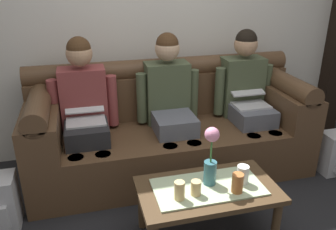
{
  "coord_description": "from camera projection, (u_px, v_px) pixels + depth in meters",
  "views": [
    {
      "loc": [
        -0.73,
        -1.57,
        1.71
      ],
      "look_at": [
        -0.12,
        0.79,
        0.68
      ],
      "focal_mm": 37.26,
      "sensor_mm": 36.0,
      "label": 1
    }
  ],
  "objects": [
    {
      "name": "cup_far_center",
      "position": [
        243.0,
        175.0,
        2.27
      ],
      "size": [
        0.08,
        0.08,
        0.13
      ],
      "primitive_type": "cylinder",
      "color": "white",
      "rests_on": "coffee_table"
    },
    {
      "name": "cup_near_left",
      "position": [
        196.0,
        188.0,
        2.16
      ],
      "size": [
        0.06,
        0.06,
        0.1
      ],
      "primitive_type": "cylinder",
      "color": "#DBB77A",
      "rests_on": "coffee_table"
    },
    {
      "name": "flower_vase",
      "position": [
        211.0,
        157.0,
        2.21
      ],
      "size": [
        0.09,
        0.09,
        0.4
      ],
      "color": "#336672",
      "rests_on": "coffee_table"
    },
    {
      "name": "person_right",
      "position": [
        247.0,
        93.0,
        3.19
      ],
      "size": [
        0.56,
        0.67,
        1.22
      ],
      "color": "#595B66",
      "rests_on": "ground_plane"
    },
    {
      "name": "cup_near_right",
      "position": [
        237.0,
        183.0,
        2.18
      ],
      "size": [
        0.07,
        0.07,
        0.13
      ],
      "primitive_type": "cylinder",
      "color": "#B26633",
      "rests_on": "coffee_table"
    },
    {
      "name": "cup_far_left",
      "position": [
        179.0,
        190.0,
        2.11
      ],
      "size": [
        0.06,
        0.06,
        0.12
      ],
      "primitive_type": "cylinder",
      "color": "#DBB77A",
      "rests_on": "coffee_table"
    },
    {
      "name": "couch",
      "position": [
        170.0,
        130.0,
        3.14
      ],
      "size": [
        2.41,
        0.88,
        0.96
      ],
      "color": "#513823",
      "rests_on": "ground_plane"
    },
    {
      "name": "person_middle",
      "position": [
        170.0,
        100.0,
        3.02
      ],
      "size": [
        0.56,
        0.67,
        1.22
      ],
      "color": "#595B66",
      "rests_on": "ground_plane"
    },
    {
      "name": "person_left",
      "position": [
        85.0,
        108.0,
        2.85
      ],
      "size": [
        0.56,
        0.67,
        1.22
      ],
      "color": "#232326",
      "rests_on": "ground_plane"
    },
    {
      "name": "coffee_table",
      "position": [
        208.0,
        194.0,
        2.28
      ],
      "size": [
        0.91,
        0.51,
        0.41
      ],
      "color": "#47331E",
      "rests_on": "ground_plane"
    }
  ]
}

